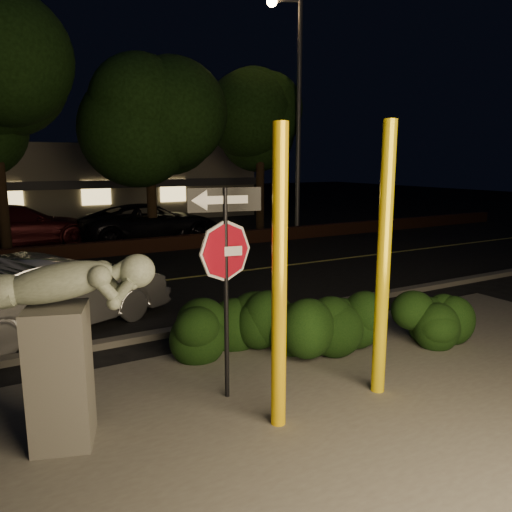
{
  "coord_description": "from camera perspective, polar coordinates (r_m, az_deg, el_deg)",
  "views": [
    {
      "loc": [
        -3.39,
        -5.46,
        3.16
      ],
      "look_at": [
        0.63,
        1.61,
        1.6
      ],
      "focal_mm": 35.0,
      "sensor_mm": 36.0,
      "label": 1
    }
  ],
  "objects": [
    {
      "name": "ground",
      "position": [
        16.14,
        -16.96,
        -0.91
      ],
      "size": [
        90.0,
        90.0,
        0.0
      ],
      "primitive_type": "plane",
      "color": "black",
      "rests_on": "ground"
    },
    {
      "name": "patio",
      "position": [
        6.43,
        6.97,
        -18.58
      ],
      "size": [
        14.0,
        6.0,
        0.02
      ],
      "primitive_type": "cube",
      "color": "#4C4944",
      "rests_on": "ground"
    },
    {
      "name": "road",
      "position": [
        13.29,
        -14.05,
        -3.2
      ],
      "size": [
        80.0,
        8.0,
        0.01
      ],
      "primitive_type": "cube",
      "color": "black",
      "rests_on": "ground"
    },
    {
      "name": "lane_marking",
      "position": [
        13.29,
        -14.05,
        -3.15
      ],
      "size": [
        80.0,
        0.12,
        0.0
      ],
      "primitive_type": "cube",
      "color": "#CCC351",
      "rests_on": "road"
    },
    {
      "name": "curb",
      "position": [
        9.54,
        -7.25,
        -8.2
      ],
      "size": [
        80.0,
        0.25,
        0.12
      ],
      "primitive_type": "cube",
      "color": "#4C4944",
      "rests_on": "ground"
    },
    {
      "name": "brick_wall",
      "position": [
        17.34,
        -17.97,
        0.67
      ],
      "size": [
        40.0,
        0.35,
        0.5
      ],
      "primitive_type": "cube",
      "color": "#472416",
      "rests_on": "ground"
    },
    {
      "name": "parking_lot",
      "position": [
        22.93,
        -20.9,
        2.24
      ],
      "size": [
        40.0,
        12.0,
        0.01
      ],
      "primitive_type": "cube",
      "color": "black",
      "rests_on": "ground"
    },
    {
      "name": "building",
      "position": [
        30.65,
        -23.54,
        7.8
      ],
      "size": [
        22.0,
        10.2,
        4.0
      ],
      "color": "gray",
      "rests_on": "ground"
    },
    {
      "name": "tree_far_c",
      "position": [
        19.35,
        -12.31,
        18.05
      ],
      "size": [
        4.8,
        4.8,
        7.84
      ],
      "color": "black",
      "rests_on": "ground"
    },
    {
      "name": "tree_far_d",
      "position": [
        21.81,
        0.48,
        16.8
      ],
      "size": [
        4.4,
        4.4,
        7.42
      ],
      "color": "black",
      "rests_on": "ground"
    },
    {
      "name": "yellow_pole_left",
      "position": [
        5.74,
        2.68,
        -2.94
      ],
      "size": [
        0.18,
        0.18,
        3.58
      ],
      "primitive_type": "cylinder",
      "color": "yellow",
      "rests_on": "ground"
    },
    {
      "name": "yellow_pole_right",
      "position": [
        6.8,
        14.37,
        -0.7
      ],
      "size": [
        0.18,
        0.18,
        3.67
      ],
      "primitive_type": "cylinder",
      "color": "yellow",
      "rests_on": "ground"
    },
    {
      "name": "signpost",
      "position": [
        6.39,
        -3.49,
        0.49
      ],
      "size": [
        0.95,
        0.21,
        2.83
      ],
      "rotation": [
        0.0,
        0.0,
        -0.18
      ],
      "color": "black",
      "rests_on": "ground"
    },
    {
      "name": "sculpture",
      "position": [
        5.88,
        -21.43,
        -8.05
      ],
      "size": [
        2.0,
        1.1,
        2.16
      ],
      "rotation": [
        0.0,
        0.0,
        -0.32
      ],
      "color": "#4C4944",
      "rests_on": "ground"
    },
    {
      "name": "hedge_center",
      "position": [
        8.32,
        -3.5,
        -7.41
      ],
      "size": [
        2.28,
        1.39,
        1.11
      ],
      "primitive_type": "ellipsoid",
      "rotation": [
        0.0,
        0.0,
        0.19
      ],
      "color": "black",
      "rests_on": "ground"
    },
    {
      "name": "hedge_right",
      "position": [
        8.39,
        9.13,
        -6.9
      ],
      "size": [
        1.91,
        1.05,
        1.24
      ],
      "primitive_type": "ellipsoid",
      "rotation": [
        0.0,
        0.0,
        0.02
      ],
      "color": "black",
      "rests_on": "ground"
    },
    {
      "name": "hedge_far_right",
      "position": [
        9.06,
        19.4,
        -6.54
      ],
      "size": [
        1.72,
        1.25,
        1.09
      ],
      "primitive_type": "ellipsoid",
      "rotation": [
        0.0,
        0.0,
        -0.18
      ],
      "color": "black",
      "rests_on": "ground"
    },
    {
      "name": "streetlight",
      "position": [
        21.09,
        4.35,
        17.49
      ],
      "size": [
        1.32,
        0.77,
        9.42
      ],
      "rotation": [
        0.0,
        0.0,
        -0.43
      ],
      "color": "#545359",
      "rests_on": "ground"
    },
    {
      "name": "silver_sedan",
      "position": [
        10.05,
        -22.13,
        -3.98
      ],
      "size": [
        4.65,
        3.04,
        1.45
      ],
      "primitive_type": "imported",
      "rotation": [
        0.0,
        0.0,
        1.95
      ],
      "color": "#A5A5A9",
      "rests_on": "ground"
    },
    {
      "name": "parked_car_darkred",
      "position": [
        20.38,
        -25.58,
        3.11
      ],
      "size": [
        5.59,
        2.63,
        1.58
      ],
      "primitive_type": "imported",
      "rotation": [
        0.0,
        0.0,
        1.65
      ],
      "color": "#410F13",
      "rests_on": "ground"
    },
    {
      "name": "parked_car_dark",
      "position": [
        20.04,
        -11.84,
        3.73
      ],
      "size": [
        5.45,
        2.57,
        1.51
      ],
      "primitive_type": "imported",
      "rotation": [
        0.0,
        0.0,
        1.58
      ],
      "color": "black",
      "rests_on": "ground"
    }
  ]
}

